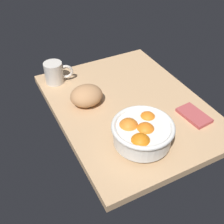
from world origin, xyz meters
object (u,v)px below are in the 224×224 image
object	(u,v)px
bread_loaf	(86,96)
mug	(55,73)
fruit_bowl	(142,132)
napkin_folded	(194,115)

from	to	relation	value
bread_loaf	mug	bearing A→B (deg)	16.33
fruit_bowl	mug	bearing A→B (deg)	15.10
fruit_bowl	mug	world-z (taller)	fruit_bowl
bread_loaf	napkin_folded	bearing A→B (deg)	-128.21
fruit_bowl	bread_loaf	distance (cm)	30.05
napkin_folded	mug	distance (cm)	60.97
bread_loaf	mug	xyz separation A→B (cm)	(20.65, 6.05, 0.73)
fruit_bowl	bread_loaf	bearing A→B (deg)	14.23
fruit_bowl	bread_loaf	world-z (taller)	fruit_bowl
fruit_bowl	napkin_folded	distance (cm)	26.33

